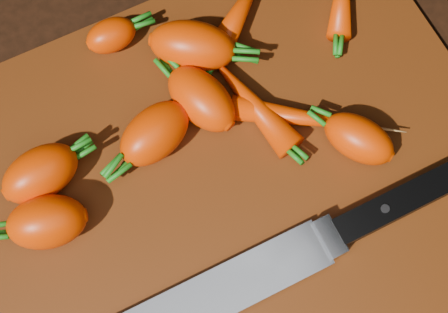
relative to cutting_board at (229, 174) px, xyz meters
name	(u,v)px	position (x,y,z in m)	size (l,w,h in m)	color
ground	(229,177)	(0.00, 0.00, -0.01)	(2.00, 2.00, 0.01)	black
cutting_board	(229,174)	(0.00, 0.00, 0.00)	(0.50, 0.40, 0.01)	#4C220A
carrot_0	(40,173)	(-0.15, 0.07, 0.03)	(0.07, 0.05, 0.05)	#ED3900
carrot_1	(47,222)	(-0.16, 0.02, 0.03)	(0.07, 0.05, 0.05)	#ED3900
carrot_2	(193,46)	(0.02, 0.12, 0.03)	(0.08, 0.05, 0.05)	#ED3900
carrot_3	(202,99)	(0.01, 0.07, 0.03)	(0.08, 0.05, 0.05)	#ED3900
carrot_4	(155,133)	(-0.05, 0.06, 0.03)	(0.07, 0.05, 0.05)	#ED3900
carrot_5	(111,35)	(-0.04, 0.17, 0.02)	(0.05, 0.03, 0.03)	#ED3900
carrot_6	(359,139)	(0.12, -0.03, 0.03)	(0.07, 0.04, 0.04)	#ED3900
carrot_8	(305,118)	(0.09, 0.01, 0.02)	(0.14, 0.02, 0.02)	#ED3900
carrot_9	(253,104)	(0.05, 0.05, 0.02)	(0.11, 0.03, 0.03)	#ED3900
carrot_10	(240,11)	(0.08, 0.14, 0.02)	(0.11, 0.03, 0.03)	#ED3900
knife	(226,290)	(-0.05, -0.10, 0.02)	(0.38, 0.04, 0.02)	gray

